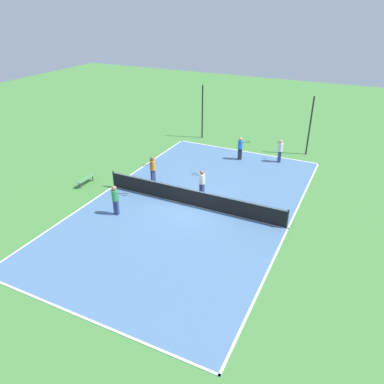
% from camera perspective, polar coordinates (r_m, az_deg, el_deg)
% --- Properties ---
extents(ground_plane, '(80.00, 80.00, 0.00)m').
position_cam_1_polar(ground_plane, '(21.92, -0.00, -2.09)').
color(ground_plane, '#47843D').
extents(court_surface, '(11.37, 19.26, 0.02)m').
position_cam_1_polar(court_surface, '(21.91, -0.00, -2.06)').
color(court_surface, '#4C729E').
rests_on(court_surface, ground_plane).
extents(tennis_net, '(11.17, 0.10, 1.09)m').
position_cam_1_polar(tennis_net, '(21.64, -0.00, -0.76)').
color(tennis_net, black).
rests_on(tennis_net, court_surface).
extents(bench, '(0.36, 1.51, 0.45)m').
position_cam_1_polar(bench, '(25.16, -15.82, 1.91)').
color(bench, '#4C8C4C').
rests_on(bench, ground_plane).
extents(player_near_white, '(0.66, 0.99, 1.70)m').
position_cam_1_polar(player_near_white, '(28.11, 13.28, 6.34)').
color(player_near_white, navy).
rests_on(player_near_white, court_surface).
extents(player_far_white, '(0.98, 0.53, 1.75)m').
position_cam_1_polar(player_far_white, '(22.43, 1.51, 1.62)').
color(player_far_white, navy).
rests_on(player_far_white, court_surface).
extents(player_far_green, '(0.98, 0.49, 1.77)m').
position_cam_1_polar(player_far_green, '(20.95, -11.61, -0.93)').
color(player_far_green, navy).
rests_on(player_far_green, court_surface).
extents(player_center_orange, '(0.71, 0.98, 1.83)m').
position_cam_1_polar(player_center_orange, '(24.25, -6.03, 3.68)').
color(player_center_orange, navy).
rests_on(player_center_orange, court_surface).
extents(player_near_blue, '(0.94, 0.84, 1.73)m').
position_cam_1_polar(player_near_blue, '(28.05, 7.38, 6.84)').
color(player_near_blue, black).
rests_on(player_near_blue, court_surface).
extents(tennis_ball_near_net, '(0.07, 0.07, 0.07)m').
position_cam_1_polar(tennis_ball_near_net, '(27.94, 16.07, 3.74)').
color(tennis_ball_near_net, '#CCE033').
rests_on(tennis_ball_near_net, court_surface).
extents(tennis_ball_right_alley, '(0.07, 0.07, 0.07)m').
position_cam_1_polar(tennis_ball_right_alley, '(28.61, 1.64, 5.42)').
color(tennis_ball_right_alley, '#CCE033').
rests_on(tennis_ball_right_alley, court_surface).
extents(fence_post_back_left, '(0.12, 0.12, 4.48)m').
position_cam_1_polar(fence_post_back_left, '(32.17, 1.59, 12.07)').
color(fence_post_back_left, black).
rests_on(fence_post_back_left, ground_plane).
extents(fence_post_back_right, '(0.12, 0.12, 4.48)m').
position_cam_1_polar(fence_post_back_right, '(29.80, 17.53, 9.53)').
color(fence_post_back_right, black).
rests_on(fence_post_back_right, ground_plane).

